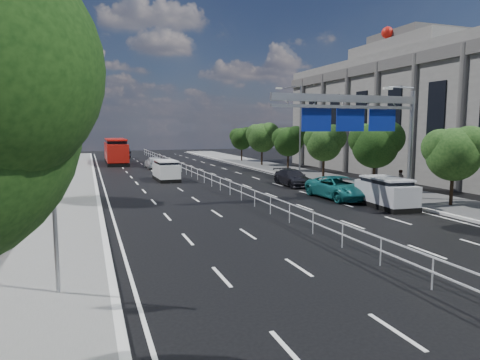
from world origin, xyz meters
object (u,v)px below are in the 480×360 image
near_car_dark (122,153)px  parked_car_dark (293,178)px  silver_minivan (386,193)px  pedestrian_b (400,180)px  white_minivan (166,170)px  red_bus (116,151)px  near_car_silver (154,162)px  parked_car_teal (339,188)px  toilet_sign (36,197)px  overhead_gantry (362,115)px

near_car_dark → parked_car_dark: 39.36m
silver_minivan → pedestrian_b: size_ratio=2.92×
white_minivan → red_bus: (-3.13, 20.78, 0.83)m
red_bus → near_car_silver: size_ratio=2.60×
white_minivan → silver_minivan: white_minivan is taller
silver_minivan → parked_car_teal: 3.74m
white_minivan → near_car_dark: size_ratio=0.83×
red_bus → toilet_sign: bearing=-95.6°
red_bus → near_car_dark: 10.07m
near_car_silver → near_car_dark: near_car_dark is taller
overhead_gantry → pedestrian_b: bearing=27.8°
white_minivan → parked_car_dark: size_ratio=0.93×
overhead_gantry → parked_car_dark: bearing=91.5°
near_car_dark → parked_car_dark: near_car_dark is taller
parked_car_teal → parked_car_dark: 7.00m
parked_car_dark → pedestrian_b: (5.95, -5.94, 0.24)m
overhead_gantry → near_car_dark: 48.31m
silver_minivan → parked_car_teal: silver_minivan is taller
overhead_gantry → pedestrian_b: size_ratio=6.61×
toilet_sign → parked_car_teal: bearing=34.5°
overhead_gantry → white_minivan: bearing=120.7°
overhead_gantry → near_car_silver: bearing=107.6°
near_car_silver → parked_car_dark: (8.69, -19.20, -0.06)m
parked_car_dark → pedestrian_b: 8.41m
toilet_sign → silver_minivan: (18.44, 8.39, -2.05)m
parked_car_teal → pedestrian_b: 6.05m
red_bus → near_car_silver: red_bus is taller
toilet_sign → pedestrian_b: 26.88m
white_minivan → overhead_gantry: bearing=-60.4°
parked_car_teal → near_car_silver: bearing=106.5°
near_car_dark → overhead_gantry: bearing=99.2°
near_car_silver → overhead_gantry: bearing=105.9°
near_car_dark → parked_car_teal: bearing=99.4°
white_minivan → parked_car_teal: 16.95m
overhead_gantry → near_car_silver: (-8.93, 28.15, -4.87)m
silver_minivan → parked_car_dark: silver_minivan is taller
toilet_sign → silver_minivan: toilet_sign is taller
overhead_gantry → red_bus: (-12.68, 36.88, -3.86)m
white_minivan → parked_car_teal: (9.31, -14.16, -0.16)m
toilet_sign → parked_car_dark: (17.45, 19.00, -2.27)m
near_car_dark → pedestrian_b: bearing=106.8°
red_bus → parked_car_dark: red_bus is taller
red_bus → parked_car_teal: 37.10m
toilet_sign → silver_minivan: bearing=24.5°
parked_car_dark → pedestrian_b: bearing=-43.7°
pedestrian_b → parked_car_teal: bearing=26.2°
red_bus → silver_minivan: 40.82m
overhead_gantry → parked_car_teal: 5.23m
near_car_silver → near_car_dark: (-2.15, 18.64, 0.12)m
white_minivan → red_bus: bearing=97.5°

